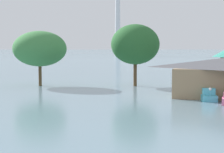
{
  "coord_description": "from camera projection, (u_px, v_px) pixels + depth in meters",
  "views": [
    {
      "loc": [
        11.39,
        -13.18,
        5.77
      ],
      "look_at": [
        0.46,
        22.13,
        3.04
      ],
      "focal_mm": 63.71,
      "sensor_mm": 36.0,
      "label": 1
    }
  ],
  "objects": [
    {
      "name": "shoreline_tree_tall_left",
      "position": [
        40.0,
        49.0,
        58.94
      ],
      "size": [
        7.98,
        7.98,
        8.19
      ],
      "color": "brown",
      "rests_on": "ground"
    },
    {
      "name": "pedal_boat_cyan",
      "position": [
        209.0,
        96.0,
        42.82
      ],
      "size": [
        2.02,
        2.66,
        1.53
      ],
      "rotation": [
        0.0,
        0.0,
        -1.37
      ],
      "color": "#4CB7CC",
      "rests_on": "ground"
    },
    {
      "name": "shoreline_tree_mid",
      "position": [
        135.0,
        44.0,
        58.6
      ],
      "size": [
        7.18,
        7.18,
        9.17
      ],
      "color": "brown",
      "rests_on": "ground"
    }
  ]
}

